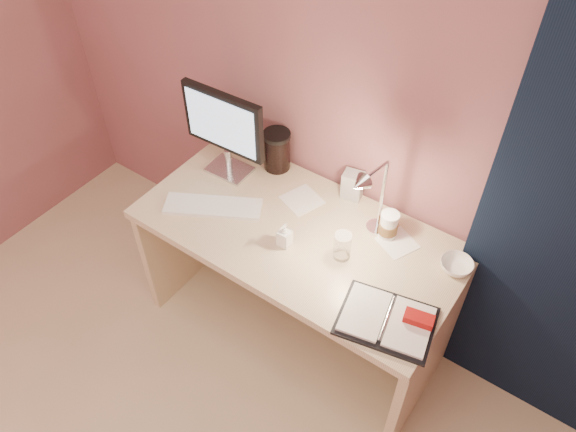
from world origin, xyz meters
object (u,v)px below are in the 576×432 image
Objects in this scene: bowl at (456,266)px; dark_jar at (277,152)px; keyboard at (213,206)px; clear_cup at (342,246)px; desk_lamp at (376,202)px; monitor at (225,126)px; planner at (389,320)px; product_box at (353,185)px; desk at (307,254)px; lotion_bottle at (285,235)px; coffee_cup at (388,226)px.

bowl is 0.96m from dark_jar.
bowl is at bearing -13.36° from keyboard.
keyboard is 0.62m from clear_cup.
monitor is at bearing -171.73° from desk_lamp.
clear_cup reaches higher than planner.
desk_lamp is (0.68, 0.21, 0.24)m from keyboard.
product_box is at bearing 145.19° from desk_lamp.
keyboard is 0.63m from product_box.
bowl is at bearing 26.55° from clear_cup.
desk is at bearing -169.68° from bowl.
clear_cup is at bearing -107.78° from desk_lamp.
lotion_bottle is 0.40m from desk_lamp.
planner reaches higher than bowl.
desk is 0.56m from desk_lamp.
product_box is at bearing 114.06° from clear_cup.
keyboard is 3.35× the size of coffee_cup.
monitor is 1.11× the size of planner.
monitor is 1.02× the size of keyboard.
bowl is (0.41, 0.20, -0.04)m from clear_cup.
desk is 0.33m from lotion_bottle.
bowl is 0.98× the size of product_box.
product_box is at bearing 12.61° from keyboard.
product_box is (-0.15, 0.33, 0.00)m from clear_cup.
dark_jar reaches higher than coffee_cup.
desk is 10.43× the size of product_box.
desk is 10.67× the size of bowl.
product_box is (-0.56, 0.12, 0.05)m from bowl.
monitor is at bearing -137.06° from dark_jar.
lotion_bottle is 0.29× the size of desk_lamp.
keyboard is 3.21× the size of product_box.
product_box reaches higher than desk.
planner is at bearing -39.32° from desk_lamp.
lotion_bottle is (-0.54, 0.09, 0.04)m from planner.
monitor reaches higher than dark_jar.
dark_jar reaches higher than keyboard.
monitor reaches higher than planner.
monitor is 2.47× the size of dark_jar.
keyboard is 3.75× the size of lotion_bottle.
bowl is (0.10, 0.38, 0.01)m from planner.
clear_cup reaches higher than keyboard.
desk_lamp reaches higher than bowl.
lotion_bottle is 0.65× the size of dark_jar.
bowl is 0.57m from product_box.
monitor is at bearing 168.37° from clear_cup.
coffee_cup is 1.02× the size of clear_cup.
dark_jar is at bearing 138.62° from planner.
monitor is at bearing -175.72° from coffee_cup.
desk_lamp is at bearing -12.37° from keyboard.
bowl is (0.31, -0.00, -0.04)m from coffee_cup.
monitor is 1.15m from bowl.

